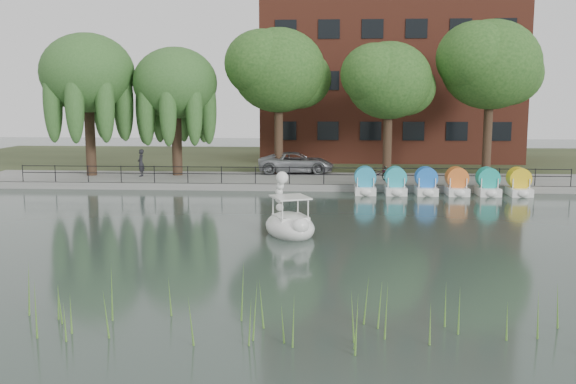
# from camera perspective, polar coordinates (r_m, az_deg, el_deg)

# --- Properties ---
(ground_plane) EXTENTS (120.00, 120.00, 0.00)m
(ground_plane) POSITION_cam_1_polar(r_m,az_deg,el_deg) (24.44, -1.77, -4.40)
(ground_plane) COLOR #3F5047
(promenade) EXTENTS (40.00, 6.00, 0.40)m
(promenade) POSITION_cam_1_polar(r_m,az_deg,el_deg) (40.12, 0.38, 0.99)
(promenade) COLOR gray
(promenade) RESTS_ON ground_plane
(kerb) EXTENTS (40.00, 0.25, 0.40)m
(kerb) POSITION_cam_1_polar(r_m,az_deg,el_deg) (37.20, 0.12, 0.39)
(kerb) COLOR gray
(kerb) RESTS_ON ground_plane
(land_strip) EXTENTS (60.00, 22.00, 0.36)m
(land_strip) POSITION_cam_1_polar(r_m,az_deg,el_deg) (54.02, 1.23, 2.91)
(land_strip) COLOR #47512D
(land_strip) RESTS_ON ground_plane
(railing) EXTENTS (32.00, 0.05, 1.00)m
(railing) POSITION_cam_1_polar(r_m,az_deg,el_deg) (37.28, 0.14, 1.88)
(railing) COLOR black
(railing) RESTS_ON promenade
(apartment_building) EXTENTS (20.00, 10.07, 18.00)m
(apartment_building) POSITION_cam_1_polar(r_m,az_deg,el_deg) (54.03, 8.88, 12.56)
(apartment_building) COLOR #4C1E16
(apartment_building) RESTS_ON land_strip
(willow_left) EXTENTS (5.88, 5.88, 9.01)m
(willow_left) POSITION_cam_1_polar(r_m,az_deg,el_deg) (43.03, -17.41, 10.02)
(willow_left) COLOR #473323
(willow_left) RESTS_ON promenade
(willow_mid) EXTENTS (5.32, 5.32, 8.15)m
(willow_mid) POSITION_cam_1_polar(r_m,az_deg,el_deg) (41.87, -9.98, 9.47)
(willow_mid) COLOR #473323
(willow_mid) RESTS_ON promenade
(broadleaf_center) EXTENTS (6.00, 6.00, 9.25)m
(broadleaf_center) POSITION_cam_1_polar(r_m,az_deg,el_deg) (41.87, -0.85, 10.71)
(broadleaf_center) COLOR #473323
(broadleaf_center) RESTS_ON promenade
(broadleaf_right) EXTENTS (5.40, 5.40, 8.32)m
(broadleaf_right) POSITION_cam_1_polar(r_m,az_deg,el_deg) (41.39, 8.95, 9.70)
(broadleaf_right) COLOR #473323
(broadleaf_right) RESTS_ON promenade
(broadleaf_far) EXTENTS (6.30, 6.30, 9.71)m
(broadleaf_far) POSITION_cam_1_polar(r_m,az_deg,el_deg) (43.48, 17.57, 10.69)
(broadleaf_far) COLOR #473323
(broadleaf_far) RESTS_ON promenade
(minivan) EXTENTS (2.98, 5.90, 1.60)m
(minivan) POSITION_cam_1_polar(r_m,az_deg,el_deg) (42.48, 0.72, 2.77)
(minivan) COLOR gray
(minivan) RESTS_ON promenade
(bicycle) EXTENTS (0.85, 1.79, 1.00)m
(bicycle) POSITION_cam_1_polar(r_m,az_deg,el_deg) (38.85, 7.97, 1.70)
(bicycle) COLOR gray
(bicycle) RESTS_ON promenade
(pedestrian) EXTENTS (0.52, 0.74, 1.98)m
(pedestrian) POSITION_cam_1_polar(r_m,az_deg,el_deg) (41.79, -12.95, 2.72)
(pedestrian) COLOR black
(pedestrian) RESTS_ON promenade
(swan_boat) EXTENTS (2.77, 3.34, 2.43)m
(swan_boat) POSITION_cam_1_polar(r_m,az_deg,el_deg) (25.51, 0.12, -2.62)
(swan_boat) COLOR white
(swan_boat) RESTS_ON ground_plane
(pedal_boat_row) EXTENTS (9.65, 1.70, 1.40)m
(pedal_boat_row) POSITION_cam_1_polar(r_m,az_deg,el_deg) (36.86, 13.47, 0.72)
(pedal_boat_row) COLOR white
(pedal_boat_row) RESTS_ON ground_plane
(reed_bank) EXTENTS (24.00, 2.40, 1.20)m
(reed_bank) POSITION_cam_1_polar(r_m,az_deg,el_deg) (15.02, 2.48, -10.37)
(reed_bank) COLOR #669938
(reed_bank) RESTS_ON ground_plane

